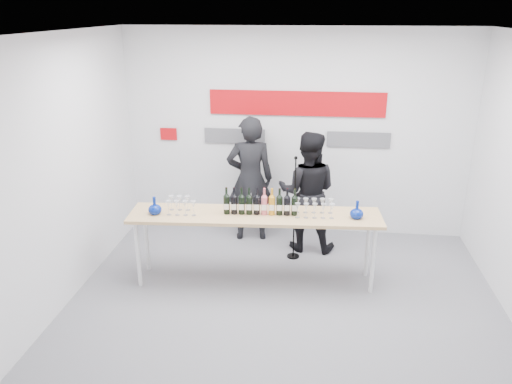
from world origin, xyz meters
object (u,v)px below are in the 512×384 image
Objects in this scene: presenter_right at (307,192)px; tasting_table at (255,219)px; mic_stand at (294,228)px; presenter_left at (250,179)px.

tasting_table is at bearing 62.93° from presenter_right.
presenter_right is 0.54m from mic_stand.
mic_stand is at bearing 130.44° from presenter_left.
presenter_left is at bearing 96.47° from tasting_table.
presenter_right is 1.17× the size of mic_stand.
mic_stand is (0.44, 0.69, -0.39)m from tasting_table.
presenter_left is 0.87m from presenter_right.
presenter_left is at bearing -12.39° from presenter_right.
presenter_right is (0.83, -0.24, -0.07)m from presenter_left.
presenter_left reaches higher than presenter_right.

